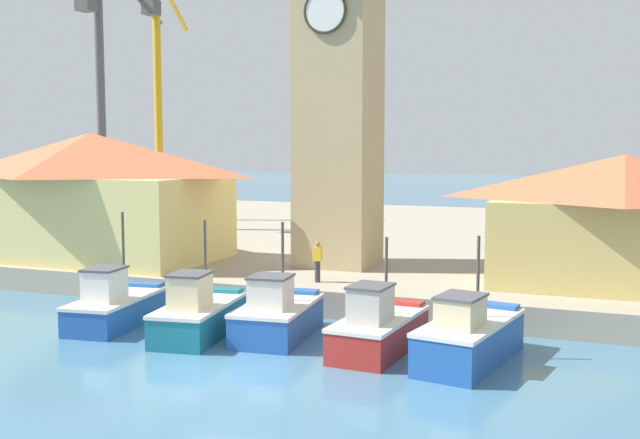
% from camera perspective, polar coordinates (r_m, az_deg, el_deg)
% --- Properties ---
extents(ground_plane, '(300.00, 300.00, 0.00)m').
position_cam_1_polar(ground_plane, '(21.62, -7.70, -11.70)').
color(ground_plane, teal).
extents(quay_wharf, '(120.00, 40.00, 1.03)m').
position_cam_1_polar(quay_wharf, '(47.03, 8.85, -1.64)').
color(quay_wharf, '#9E937F').
rests_on(quay_wharf, ground).
extents(fishing_boat_far_left, '(2.44, 4.80, 4.04)m').
position_cam_1_polar(fishing_boat_far_left, '(27.94, -15.31, -6.33)').
color(fishing_boat_far_left, '#2356A8').
rests_on(fishing_boat_far_left, ground).
extents(fishing_boat_left_outer, '(2.54, 4.80, 3.90)m').
position_cam_1_polar(fishing_boat_left_outer, '(25.76, -9.23, -7.13)').
color(fishing_boat_left_outer, '#196B7F').
rests_on(fishing_boat_left_outer, ground).
extents(fishing_boat_left_inner, '(2.52, 4.46, 3.85)m').
position_cam_1_polar(fishing_boat_left_inner, '(25.34, -3.27, -7.30)').
color(fishing_boat_left_inner, '#2356A8').
rests_on(fishing_boat_left_inner, ground).
extents(fishing_boat_mid_left, '(2.16, 4.68, 3.54)m').
position_cam_1_polar(fishing_boat_mid_left, '(23.67, 4.48, -8.26)').
color(fishing_boat_mid_left, '#AD2823').
rests_on(fishing_boat_mid_left, ground).
extents(fishing_boat_center, '(2.69, 5.08, 3.74)m').
position_cam_1_polar(fishing_boat_center, '(22.85, 11.31, -8.78)').
color(fishing_boat_center, '#2356A8').
rests_on(fishing_boat_center, ground).
extents(clock_tower, '(3.78, 3.78, 17.42)m').
position_cam_1_polar(clock_tower, '(33.76, 1.44, 10.62)').
color(clock_tower, tan).
rests_on(clock_tower, quay_wharf).
extents(warehouse_left, '(12.44, 7.16, 6.01)m').
position_cam_1_polar(warehouse_left, '(37.51, -16.99, 1.84)').
color(warehouse_left, '#E5D17A').
rests_on(warehouse_left, quay_wharf).
extents(warehouse_right, '(9.87, 5.86, 5.07)m').
position_cam_1_polar(warehouse_right, '(30.63, 22.07, -0.01)').
color(warehouse_right, tan).
rests_on(warehouse_right, quay_wharf).
extents(port_crane_near, '(2.00, 9.59, 17.83)m').
position_cam_1_polar(port_crane_near, '(50.64, -16.14, 6.82)').
color(port_crane_near, '#353539').
rests_on(port_crane_near, quay_wharf).
extents(port_crane_far, '(4.16, 10.71, 17.96)m').
position_cam_1_polar(port_crane_far, '(56.18, -12.10, 7.27)').
color(port_crane_far, '#976E11').
rests_on(port_crane_far, quay_wharf).
extents(dock_worker_near_tower, '(0.34, 0.22, 1.62)m').
position_cam_1_polar(dock_worker_near_tower, '(29.67, -0.19, -3.18)').
color(dock_worker_near_tower, '#33333D').
rests_on(dock_worker_near_tower, quay_wharf).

